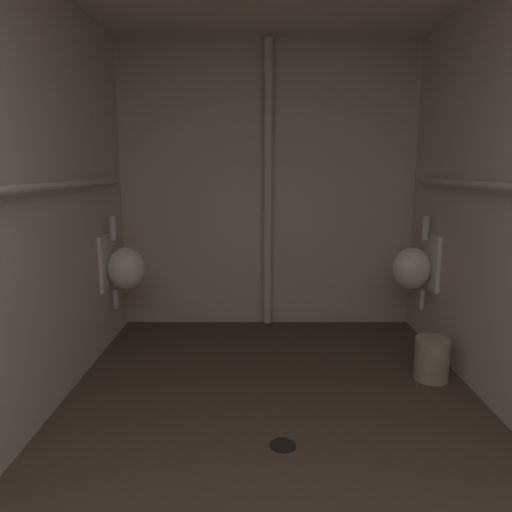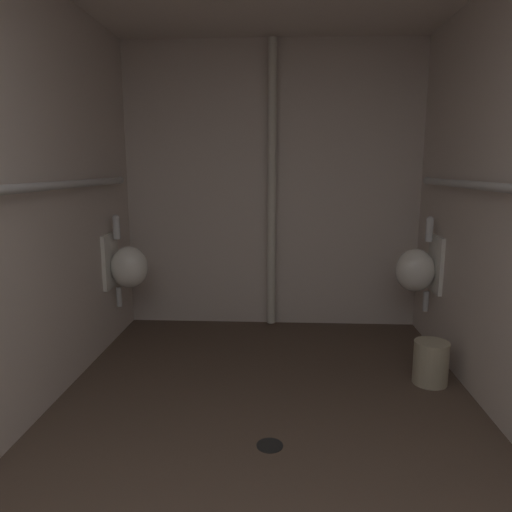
# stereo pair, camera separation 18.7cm
# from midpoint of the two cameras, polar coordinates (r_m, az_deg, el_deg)

# --- Properties ---
(floor) EXTENTS (2.73, 4.15, 0.08)m
(floor) POSITION_cam_midpoint_polar(r_m,az_deg,el_deg) (2.67, 0.09, -22.69)
(floor) COLOR #47382D
(floor) RESTS_ON ground
(wall_back) EXTENTS (2.73, 0.06, 2.50)m
(wall_back) POSITION_cam_midpoint_polar(r_m,az_deg,el_deg) (4.28, -0.02, 8.29)
(wall_back) COLOR beige
(wall_back) RESTS_ON ground
(urinal_left_mid) EXTENTS (0.32, 0.30, 0.76)m
(urinal_left_mid) POSITION_cam_midpoint_polar(r_m,az_deg,el_deg) (3.94, -17.13, -1.30)
(urinal_left_mid) COLOR silver
(urinal_right_mid) EXTENTS (0.32, 0.30, 0.76)m
(urinal_right_mid) POSITION_cam_midpoint_polar(r_m,az_deg,el_deg) (3.95, 17.09, -1.27)
(urinal_right_mid) COLOR silver
(supply_pipe_left) EXTENTS (0.06, 3.42, 0.06)m
(supply_pipe_left) POSITION_cam_midpoint_polar(r_m,az_deg,el_deg) (2.53, -29.64, 6.84)
(supply_pipe_left) COLOR #B2B2B2
(standpipe_back_wall) EXTENTS (0.07, 0.07, 2.45)m
(standpipe_back_wall) POSITION_cam_midpoint_polar(r_m,az_deg,el_deg) (4.17, 0.04, 8.23)
(standpipe_back_wall) COLOR beige
(standpipe_back_wall) RESTS_ON ground
(floor_drain) EXTENTS (0.14, 0.14, 0.01)m
(floor_drain) POSITION_cam_midpoint_polar(r_m,az_deg,el_deg) (2.66, 0.93, -21.76)
(floor_drain) COLOR black
(floor_drain) RESTS_ON ground
(waste_bin) EXTENTS (0.23, 0.23, 0.29)m
(waste_bin) POSITION_cam_midpoint_polar(r_m,az_deg,el_deg) (3.47, 18.76, -11.63)
(waste_bin) COLOR #9E937A
(waste_bin) RESTS_ON ground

